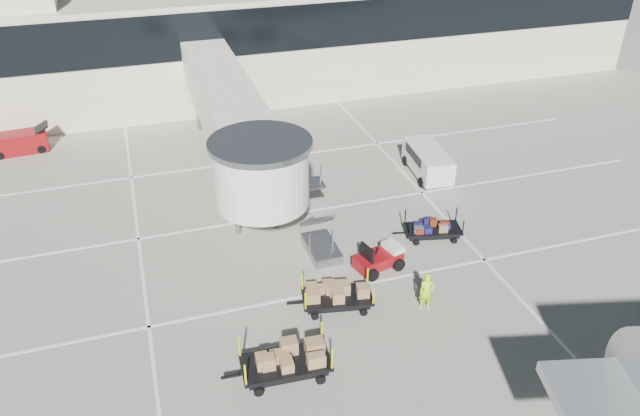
# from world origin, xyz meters

# --- Properties ---
(ground) EXTENTS (140.00, 140.00, 0.00)m
(ground) POSITION_xyz_m (0.00, 0.00, 0.00)
(ground) COLOR #ABA799
(ground) RESTS_ON ground
(lane_markings) EXTENTS (40.00, 30.00, 0.02)m
(lane_markings) POSITION_xyz_m (-0.67, 9.33, 0.01)
(lane_markings) COLOR white
(lane_markings) RESTS_ON ground
(terminal) EXTENTS (64.00, 12.11, 15.20)m
(terminal) POSITION_xyz_m (-0.35, 29.94, 4.11)
(terminal) COLOR #EEE6CC
(terminal) RESTS_ON ground
(jet_bridge) EXTENTS (5.70, 20.40, 6.03)m
(jet_bridge) POSITION_xyz_m (-3.97, 12.26, 4.28)
(jet_bridge) COLOR white
(jet_bridge) RESTS_ON ground
(baggage_tug) EXTENTS (2.54, 1.97, 1.53)m
(baggage_tug) POSITION_xyz_m (0.83, 2.94, 0.56)
(baggage_tug) COLOR maroon
(baggage_tug) RESTS_ON ground
(suitcase_cart) EXTENTS (3.53, 1.97, 1.35)m
(suitcase_cart) POSITION_xyz_m (4.45, 4.61, 0.49)
(suitcase_cart) COLOR black
(suitcase_cart) RESTS_ON ground
(box_cart_near) EXTENTS (3.82, 2.05, 1.47)m
(box_cart_near) POSITION_xyz_m (-1.95, 0.81, 0.61)
(box_cart_near) COLOR black
(box_cart_near) RESTS_ON ground
(box_cart_far) EXTENTS (4.20, 1.86, 1.63)m
(box_cart_far) POSITION_xyz_m (-5.23, -2.40, 0.64)
(box_cart_far) COLOR black
(box_cart_far) RESTS_ON ground
(ground_worker) EXTENTS (0.74, 0.56, 1.82)m
(ground_worker) POSITION_xyz_m (1.66, -0.38, 0.91)
(ground_worker) COLOR #B7F91A
(ground_worker) RESTS_ON ground
(minivan) EXTENTS (2.24, 4.50, 1.65)m
(minivan) POSITION_xyz_m (7.27, 11.12, 0.99)
(minivan) COLOR white
(minivan) RESTS_ON ground
(belt_loader) EXTENTS (3.74, 1.73, 1.75)m
(belt_loader) POSITION_xyz_m (-16.62, 21.83, 0.67)
(belt_loader) COLOR maroon
(belt_loader) RESTS_ON ground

